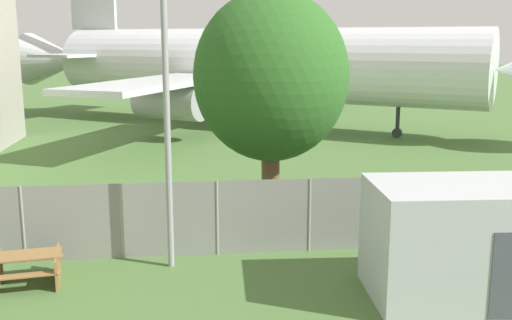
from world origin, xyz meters
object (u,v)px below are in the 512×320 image
at_px(airplane, 249,65).
at_px(tree_near_hangar, 271,77).
at_px(portable_cabin, 459,241).
at_px(picnic_bench_near_cabin, 28,266).

bearing_deg(airplane, tree_near_hangar, -60.38).
relative_size(airplane, portable_cabin, 8.65).
bearing_deg(tree_near_hangar, picnic_bench_near_cabin, -146.94).
relative_size(airplane, tree_near_hangar, 4.86).
xyz_separation_m(airplane, tree_near_hangar, (-1.48, -21.22, 0.58)).
xyz_separation_m(picnic_bench_near_cabin, tree_near_hangar, (6.46, 4.21, 4.18)).
height_order(picnic_bench_near_cabin, tree_near_hangar, tree_near_hangar).
distance_m(portable_cabin, tree_near_hangar, 7.70).
bearing_deg(portable_cabin, picnic_bench_near_cabin, 172.73).
bearing_deg(picnic_bench_near_cabin, portable_cabin, -10.15).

